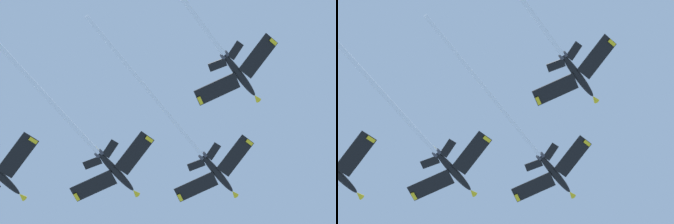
{
  "view_description": "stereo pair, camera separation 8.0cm",
  "coord_description": "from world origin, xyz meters",
  "views": [
    {
      "loc": [
        -11.18,
        0.72,
        1.65
      ],
      "look_at": [
        -8.87,
        -7.91,
        159.05
      ],
      "focal_mm": 84.46,
      "sensor_mm": 36.0,
      "label": 1
    },
    {
      "loc": [
        -11.1,
        0.74,
        1.65
      ],
      "look_at": [
        -8.87,
        -7.91,
        159.05
      ],
      "focal_mm": 84.46,
      "sensor_mm": 36.0,
      "label": 2
    }
  ],
  "objects": [
    {
      "name": "jet_lead",
      "position": [
        -12.2,
        -16.22,
        164.2
      ],
      "size": [
        26.17,
        44.58,
        23.4
      ],
      "color": "black"
    },
    {
      "name": "jet_left_wing",
      "position": [
        7.98,
        -8.87,
        155.95
      ],
      "size": [
        24.92,
        41.87,
        23.2
      ],
      "color": "black"
    },
    {
      "name": "jet_right_wing",
      "position": [
        -20.0,
        6.07,
        154.84
      ],
      "size": [
        27.4,
        47.04,
        25.83
      ],
      "color": "black"
    }
  ]
}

